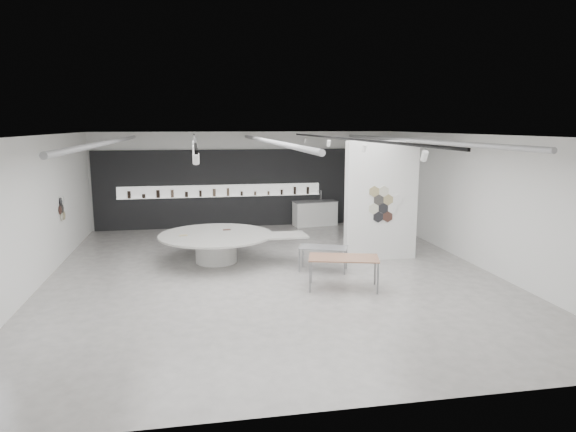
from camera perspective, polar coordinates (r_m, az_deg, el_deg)
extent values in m
cube|color=#A29D98|center=(14.31, -1.80, -6.44)|extent=(12.00, 14.00, 0.01)
cube|color=silver|center=(13.72, -1.88, 9.00)|extent=(12.00, 14.00, 0.01)
cube|color=white|center=(20.78, -4.74, 4.08)|extent=(12.00, 0.01, 3.80)
cube|color=white|center=(7.20, 6.60, -7.48)|extent=(12.00, 0.01, 3.80)
cube|color=white|center=(15.92, 20.07, 1.66)|extent=(0.01, 14.00, 3.80)
cube|color=white|center=(14.30, -26.38, 0.33)|extent=(0.01, 14.00, 3.80)
cylinder|color=#939396|center=(14.23, -19.32, 7.74)|extent=(0.12, 12.00, 0.12)
cylinder|color=#939396|center=(14.22, -2.18, 8.30)|extent=(0.12, 12.00, 0.12)
cylinder|color=#939396|center=(15.39, 13.65, 8.16)|extent=(0.12, 12.00, 0.12)
cube|color=black|center=(13.57, -10.35, 8.39)|extent=(0.05, 13.00, 0.06)
cylinder|color=white|center=(8.58, -10.19, 6.29)|extent=(0.11, 0.18, 0.21)
cylinder|color=white|center=(11.88, -10.30, 7.30)|extent=(0.11, 0.18, 0.21)
cylinder|color=white|center=(15.17, -10.36, 7.88)|extent=(0.11, 0.18, 0.21)
cylinder|color=white|center=(18.47, -10.39, 8.24)|extent=(0.11, 0.18, 0.21)
cube|color=black|center=(14.16, 6.24, 8.56)|extent=(0.05, 13.00, 0.06)
cylinder|color=white|center=(9.48, 14.91, 6.46)|extent=(0.11, 0.18, 0.21)
cylinder|color=white|center=(12.54, 8.46, 7.50)|extent=(0.11, 0.18, 0.21)
cylinder|color=white|center=(15.70, 4.55, 8.08)|extent=(0.11, 0.18, 0.21)
cylinder|color=white|center=(18.91, 1.95, 8.44)|extent=(0.11, 0.18, 0.21)
cylinder|color=beige|center=(16.76, -23.82, -0.10)|extent=(0.03, 0.28, 0.28)
cylinder|color=tan|center=(17.01, -23.63, 0.06)|extent=(0.03, 0.28, 0.28)
cylinder|color=black|center=(16.85, -23.78, 0.75)|extent=(0.03, 0.28, 0.28)
cylinder|color=#452A22|center=(16.60, -23.98, 0.61)|extent=(0.03, 0.28, 0.28)
cylinder|color=black|center=(16.69, -23.94, 1.46)|extent=(0.03, 0.28, 0.28)
cylinder|color=white|center=(16.94, -23.73, 1.59)|extent=(0.03, 0.28, 0.28)
cube|color=black|center=(20.76, -4.70, 3.10)|extent=(11.80, 0.10, 3.10)
cube|color=white|center=(20.62, -7.45, 2.81)|extent=(8.00, 0.06, 0.46)
cube|color=white|center=(20.59, -7.43, 2.17)|extent=(8.00, 0.18, 0.02)
cylinder|color=black|center=(20.70, -17.24, 2.27)|extent=(0.13, 0.13, 0.29)
cylinder|color=black|center=(20.65, -15.74, 2.14)|extent=(0.13, 0.13, 0.15)
cylinder|color=black|center=(20.59, -14.24, 2.40)|extent=(0.14, 0.14, 0.30)
cylinder|color=brown|center=(20.56, -12.73, 2.44)|extent=(0.12, 0.12, 0.29)
cylinder|color=black|center=(20.55, -11.22, 2.37)|extent=(0.12, 0.12, 0.21)
cylinder|color=black|center=(20.55, -9.70, 2.48)|extent=(0.10, 0.10, 0.25)
cylinder|color=brown|center=(20.56, -8.19, 2.59)|extent=(0.12, 0.12, 0.30)
cylinder|color=brown|center=(20.59, -6.68, 2.66)|extent=(0.10, 0.10, 0.31)
cylinder|color=black|center=(20.64, -5.17, 2.50)|extent=(0.09, 0.09, 0.17)
cylinder|color=brown|center=(20.69, -3.67, 2.53)|extent=(0.10, 0.10, 0.16)
cylinder|color=brown|center=(20.76, -2.18, 2.56)|extent=(0.09, 0.09, 0.15)
cylinder|color=black|center=(20.84, -0.71, 2.67)|extent=(0.09, 0.09, 0.21)
cylinder|color=black|center=(20.93, 0.76, 2.85)|extent=(0.11, 0.11, 0.31)
cylinder|color=black|center=(21.05, 2.21, 2.85)|extent=(0.11, 0.11, 0.29)
cube|color=white|center=(15.74, 10.31, 1.66)|extent=(2.20, 0.35, 3.60)
cylinder|color=black|center=(15.60, 10.53, 0.83)|extent=(0.34, 0.03, 0.34)
cylinder|color=white|center=(15.71, 11.54, 0.86)|extent=(0.34, 0.03, 0.34)
cylinder|color=beige|center=(15.50, 9.50, 0.80)|extent=(0.34, 0.03, 0.34)
cylinder|color=tan|center=(15.61, 11.07, 1.78)|extent=(0.34, 0.03, 0.34)
cylinder|color=black|center=(15.51, 10.05, 1.76)|extent=(0.34, 0.03, 0.34)
cylinder|color=#452A22|center=(15.70, 11.01, -0.08)|extent=(0.34, 0.03, 0.34)
cylinder|color=black|center=(15.59, 9.99, -0.12)|extent=(0.34, 0.03, 0.34)
cylinder|color=white|center=(15.72, 12.08, 1.81)|extent=(0.34, 0.03, 0.34)
cylinder|color=beige|center=(15.53, 10.59, 2.72)|extent=(0.34, 0.03, 0.34)
cylinder|color=tan|center=(15.42, 9.56, 2.70)|extent=(0.34, 0.03, 0.34)
cylinder|color=white|center=(15.53, -7.99, -3.65)|extent=(1.26, 1.26, 0.80)
cylinder|color=#ADABA3|center=(15.44, -8.03, -2.10)|extent=(3.48, 3.48, 0.06)
cube|color=#ADABA3|center=(15.22, -0.79, -2.17)|extent=(1.53, 0.98, 0.05)
cube|color=tan|center=(15.40, -11.53, -2.11)|extent=(0.24, 0.18, 0.01)
cube|color=#452A22|center=(16.01, -6.82, -1.51)|extent=(0.24, 0.18, 0.01)
cube|color=#8B5F48|center=(12.91, 6.20, -4.65)|extent=(1.89, 1.28, 0.03)
cube|color=slate|center=(12.65, 2.47, -6.82)|extent=(0.05, 0.05, 0.78)
cube|color=slate|center=(13.39, 2.59, -5.85)|extent=(0.05, 0.05, 0.78)
cube|color=slate|center=(12.70, 9.94, -6.89)|extent=(0.05, 0.05, 0.78)
cube|color=slate|center=(13.44, 9.64, -5.93)|extent=(0.05, 0.05, 0.78)
cube|color=slate|center=(14.45, 3.95, -3.51)|extent=(1.49, 1.12, 0.03)
cube|color=slate|center=(14.34, 1.27, -5.01)|extent=(0.05, 0.05, 0.66)
cube|color=slate|center=(14.90, 1.67, -4.42)|extent=(0.05, 0.05, 0.66)
cube|color=slate|center=(14.18, 6.31, -5.24)|extent=(0.05, 0.05, 0.66)
cube|color=slate|center=(14.75, 6.52, -4.64)|extent=(0.05, 0.05, 0.66)
cube|color=white|center=(20.98, 3.01, 0.27)|extent=(1.81, 0.88, 0.98)
cube|color=slate|center=(20.90, 3.03, 1.64)|extent=(1.86, 0.93, 0.03)
cylinder|color=silver|center=(21.14, 3.70, 2.31)|extent=(0.03, 0.03, 0.39)
cylinder|color=silver|center=(21.09, 3.48, 2.80)|extent=(0.18, 0.05, 0.03)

